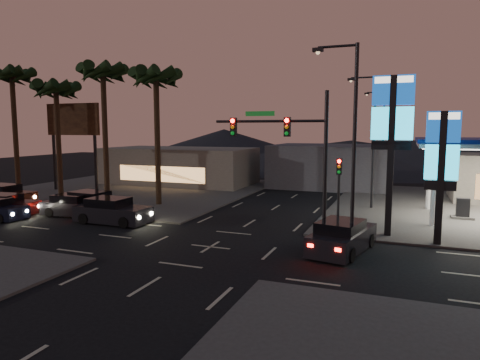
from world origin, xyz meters
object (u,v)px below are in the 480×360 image
at_px(pylon_sign_tall, 392,124).
at_px(car_lane_a_mid, 6,205).
at_px(traffic_signal_mast, 292,146).
at_px(car_lane_b_front, 93,204).
at_px(car_lane_a_front, 112,211).
at_px(suv_station, 342,237).
at_px(car_lane_b_mid, 74,206).
at_px(car_lane_b_rear, 4,196).
at_px(pylon_sign_short, 442,157).

height_order(pylon_sign_tall, car_lane_a_mid, pylon_sign_tall).
relative_size(traffic_signal_mast, car_lane_b_front, 1.57).
relative_size(car_lane_a_front, suv_station, 0.99).
distance_m(car_lane_b_mid, car_lane_b_rear, 8.49).
bearing_deg(car_lane_b_rear, car_lane_a_mid, -39.06).
bearing_deg(car_lane_b_mid, car_lane_a_front, -13.78).
distance_m(traffic_signal_mast, suv_station, 5.26).
bearing_deg(car_lane_a_mid, pylon_sign_short, 4.30).
height_order(car_lane_a_front, car_lane_b_mid, car_lane_a_front).
distance_m(car_lane_a_mid, car_lane_b_mid, 5.06).
bearing_deg(suv_station, car_lane_b_mid, 173.12).
height_order(car_lane_a_mid, car_lane_b_rear, car_lane_b_rear).
height_order(car_lane_b_front, car_lane_b_rear, car_lane_b_rear).
distance_m(pylon_sign_tall, traffic_signal_mast, 6.02).
bearing_deg(car_lane_b_rear, traffic_signal_mast, -7.58).
bearing_deg(car_lane_b_front, car_lane_b_rear, 177.42).
bearing_deg(car_lane_a_front, pylon_sign_short, 4.78).
xyz_separation_m(traffic_signal_mast, car_lane_b_mid, (-16.13, 1.86, -4.52)).
xyz_separation_m(car_lane_b_mid, car_lane_b_rear, (-8.37, 1.40, 0.06)).
bearing_deg(traffic_signal_mast, car_lane_a_mid, 178.93).
xyz_separation_m(car_lane_b_mid, suv_station, (18.86, -2.27, 0.05)).
distance_m(car_lane_a_front, car_lane_b_front, 3.74).
height_order(pylon_sign_short, car_lane_b_mid, pylon_sign_short).
bearing_deg(car_lane_b_front, car_lane_b_mid, -128.87).
distance_m(pylon_sign_short, car_lane_b_front, 22.92).
relative_size(pylon_sign_tall, car_lane_b_mid, 1.88).
height_order(pylon_sign_short, traffic_signal_mast, traffic_signal_mast).
relative_size(pylon_sign_short, car_lane_b_front, 1.37).
height_order(car_lane_a_front, suv_station, car_lane_a_front).
height_order(car_lane_a_mid, car_lane_b_mid, car_lane_b_mid).
xyz_separation_m(traffic_signal_mast, suv_station, (2.73, -0.41, -4.47)).
xyz_separation_m(pylon_sign_short, car_lane_a_front, (-19.39, -1.62, -3.89)).
bearing_deg(car_lane_a_mid, pylon_sign_tall, 6.92).
distance_m(pylon_sign_tall, car_lane_b_mid, 21.70).
relative_size(car_lane_b_rear, suv_station, 0.98).
bearing_deg(suv_station, pylon_sign_short, 32.89).
bearing_deg(traffic_signal_mast, car_lane_b_mid, 173.41).
relative_size(car_lane_a_mid, car_lane_b_rear, 0.92).
height_order(pylon_sign_short, car_lane_a_mid, pylon_sign_short).
distance_m(car_lane_a_mid, car_lane_b_rear, 4.55).
bearing_deg(car_lane_a_mid, car_lane_b_mid, 16.92).
height_order(car_lane_a_front, car_lane_b_rear, car_lane_a_front).
height_order(traffic_signal_mast, car_lane_a_mid, traffic_signal_mast).
relative_size(car_lane_a_mid, car_lane_b_mid, 0.98).
bearing_deg(car_lane_a_mid, traffic_signal_mast, -1.07).
bearing_deg(car_lane_a_front, car_lane_b_mid, 166.22).
distance_m(pylon_sign_tall, car_lane_a_mid, 26.52).
xyz_separation_m(pylon_sign_tall, car_lane_a_front, (-16.89, -2.62, -5.63)).
bearing_deg(car_lane_b_mid, traffic_signal_mast, -6.59).
xyz_separation_m(car_lane_a_mid, car_lane_b_front, (5.63, 2.46, 0.07)).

